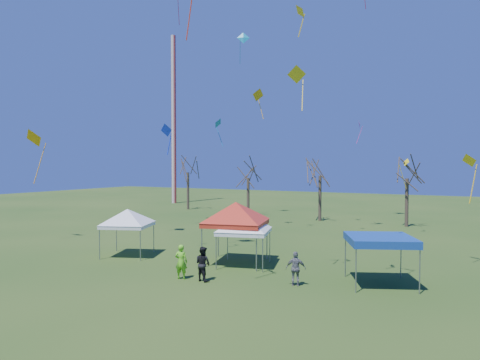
% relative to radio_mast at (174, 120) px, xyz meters
% --- Properties ---
extents(ground, '(140.00, 140.00, 0.00)m').
position_rel_radio_mast_xyz_m(ground, '(28.00, -34.00, -12.50)').
color(ground, '#264616').
rests_on(ground, ground).
extents(radio_mast, '(0.70, 0.70, 25.00)m').
position_rel_radio_mast_xyz_m(radio_mast, '(0.00, 0.00, 0.00)').
color(radio_mast, silver).
rests_on(radio_mast, ground).
extents(tree_0, '(3.83, 3.83, 8.44)m').
position_rel_radio_mast_xyz_m(tree_0, '(7.15, -6.62, -6.01)').
color(tree_0, '#3D2D21').
rests_on(tree_0, ground).
extents(tree_1, '(3.42, 3.42, 7.54)m').
position_rel_radio_mast_xyz_m(tree_1, '(17.23, -9.35, -6.71)').
color(tree_1, '#3D2D21').
rests_on(tree_1, ground).
extents(tree_2, '(3.71, 3.71, 8.18)m').
position_rel_radio_mast_xyz_m(tree_2, '(25.63, -9.62, -6.21)').
color(tree_2, '#3D2D21').
rests_on(tree_2, ground).
extents(tree_3, '(3.59, 3.59, 7.91)m').
position_rel_radio_mast_xyz_m(tree_3, '(34.03, -9.96, -6.42)').
color(tree_3, '#3D2D21').
rests_on(tree_3, ground).
extents(tent_white_west, '(3.60, 3.60, 3.41)m').
position_rel_radio_mast_xyz_m(tent_white_west, '(20.04, -31.75, -9.75)').
color(tent_white_west, gray).
rests_on(tent_white_west, ground).
extents(tent_white_mid, '(3.76, 3.76, 3.44)m').
position_rel_radio_mast_xyz_m(tent_white_mid, '(27.77, -30.70, -9.73)').
color(tent_white_mid, gray).
rests_on(tent_white_mid, ground).
extents(tent_red, '(4.56, 4.56, 4.14)m').
position_rel_radio_mast_xyz_m(tent_red, '(27.09, -30.42, -9.16)').
color(tent_red, gray).
rests_on(tent_red, ground).
extents(tent_blue, '(3.91, 3.91, 2.34)m').
position_rel_radio_mast_xyz_m(tent_blue, '(35.29, -31.14, -10.35)').
color(tent_blue, gray).
rests_on(tent_blue, ground).
extents(person_green, '(0.72, 0.57, 1.73)m').
position_rel_radio_mast_xyz_m(person_green, '(26.28, -34.70, -11.63)').
color(person_green, '#69D822').
rests_on(person_green, ground).
extents(person_dark, '(0.94, 0.80, 1.71)m').
position_rel_radio_mast_xyz_m(person_dark, '(27.45, -34.50, -11.65)').
color(person_dark, black).
rests_on(person_dark, ground).
extents(person_grey, '(1.03, 0.68, 1.63)m').
position_rel_radio_mast_xyz_m(person_grey, '(31.80, -33.15, -11.69)').
color(person_grey, slate).
rests_on(person_grey, ground).
extents(kite_17, '(1.09, 1.05, 2.83)m').
position_rel_radio_mast_xyz_m(kite_17, '(39.03, -24.94, -6.57)').
color(kite_17, yellow).
rests_on(kite_17, ground).
extents(kite_27, '(1.03, 0.72, 2.37)m').
position_rel_radio_mast_xyz_m(kite_27, '(31.19, -31.50, -2.22)').
color(kite_27, yellow).
rests_on(kite_27, ground).
extents(kite_11, '(1.11, 1.41, 2.75)m').
position_rel_radio_mast_xyz_m(kite_11, '(22.38, -17.64, -0.56)').
color(kite_11, gold).
rests_on(kite_11, ground).
extents(kite_22, '(1.05, 1.04, 2.76)m').
position_rel_radio_mast_xyz_m(kite_22, '(34.03, -11.18, -6.61)').
color(kite_22, yellow).
rests_on(kite_22, ground).
extents(kite_25, '(0.85, 0.89, 1.63)m').
position_rel_radio_mast_xyz_m(kite_25, '(31.69, -32.37, 0.59)').
color(kite_25, gold).
rests_on(kite_25, ground).
extents(kite_2, '(1.43, 1.13, 3.41)m').
position_rel_radio_mast_xyz_m(kite_2, '(17.36, -10.78, 6.94)').
color(kite_2, '#0B87AD').
rests_on(kite_2, ground).
extents(kite_1, '(0.91, 0.48, 2.07)m').
position_rel_radio_mast_xyz_m(kite_1, '(21.46, -29.55, -4.52)').
color(kite_1, '#142ED4').
rests_on(kite_1, ground).
extents(kite_19, '(0.56, 0.83, 2.16)m').
position_rel_radio_mast_xyz_m(kite_19, '(30.24, -12.71, -3.13)').
color(kite_19, '#F736C0').
rests_on(kite_19, ground).
extents(kite_14, '(1.63, 1.15, 4.16)m').
position_rel_radio_mast_xyz_m(kite_14, '(10.17, -30.93, -4.74)').
color(kite_14, orange).
rests_on(kite_14, ground).
extents(kite_13, '(0.83, 1.16, 2.90)m').
position_rel_radio_mast_xyz_m(kite_13, '(16.38, -14.54, -2.53)').
color(kite_13, blue).
rests_on(kite_13, ground).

